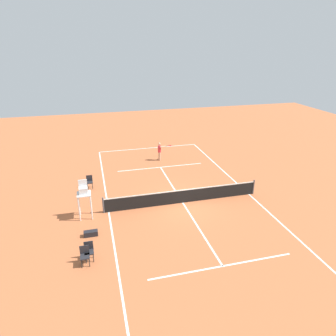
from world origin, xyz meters
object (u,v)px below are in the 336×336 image
(equipment_bag, at_px, (91,233))
(courtside_chair_mid, at_px, (90,181))
(tennis_ball, at_px, (148,168))
(player_serving, at_px, (160,150))
(courtside_chair_near, at_px, (89,250))
(courtside_chair_far, at_px, (85,255))
(umpire_chair, at_px, (84,193))

(equipment_bag, bearing_deg, courtside_chair_mid, -90.93)
(courtside_chair_mid, height_order, equipment_bag, courtside_chair_mid)
(courtside_chair_mid, bearing_deg, tennis_ball, -151.83)
(player_serving, distance_m, courtside_chair_near, 14.03)
(player_serving, xyz_separation_m, courtside_chair_far, (6.68, 12.73, -0.45))
(courtside_chair_near, height_order, courtside_chair_far, same)
(courtside_chair_mid, bearing_deg, courtside_chair_near, 88.57)
(equipment_bag, bearing_deg, umpire_chair, -83.99)
(player_serving, xyz_separation_m, courtside_chair_mid, (6.27, 4.25, -0.45))
(player_serving, distance_m, umpire_chair, 10.63)
(player_serving, relative_size, courtside_chair_mid, 1.75)
(tennis_ball, xyz_separation_m, umpire_chair, (5.17, 6.67, 1.57))
(player_serving, relative_size, courtside_chair_far, 1.75)
(courtside_chair_mid, xyz_separation_m, equipment_bag, (0.10, 6.18, -0.38))
(umpire_chair, relative_size, courtside_chair_mid, 2.54)
(tennis_ball, height_order, umpire_chair, umpire_chair)
(umpire_chair, height_order, courtside_chair_mid, umpire_chair)
(umpire_chair, bearing_deg, courtside_chair_mid, -94.51)
(player_serving, height_order, tennis_ball, player_serving)
(courtside_chair_mid, distance_m, equipment_bag, 6.19)
(courtside_chair_far, bearing_deg, tennis_ball, -115.36)
(courtside_chair_far, height_order, equipment_bag, courtside_chair_far)
(tennis_ball, relative_size, equipment_bag, 0.09)
(tennis_ball, bearing_deg, courtside_chair_mid, 28.17)
(umpire_chair, distance_m, courtside_chair_mid, 4.22)
(umpire_chair, distance_m, courtside_chair_far, 4.54)
(tennis_ball, bearing_deg, equipment_bag, 60.58)
(courtside_chair_near, distance_m, equipment_bag, 2.06)
(tennis_ball, distance_m, equipment_bag, 10.07)
(player_serving, height_order, courtside_chair_mid, player_serving)
(player_serving, bearing_deg, courtside_chair_mid, -66.17)
(courtside_chair_near, xyz_separation_m, courtside_chair_far, (0.20, 0.29, 0.00))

